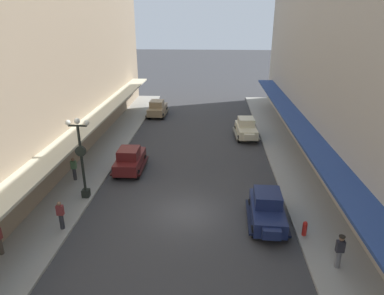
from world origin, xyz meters
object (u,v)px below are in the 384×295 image
at_px(parked_car_3, 130,159).
at_px(pedestrian_2, 74,169).
at_px(parked_car_2, 157,108).
at_px(pedestrian_3, 339,251).
at_px(fire_hydrant, 305,228).
at_px(lamp_post_with_clock, 81,155).
at_px(pedestrian_1, 61,215).
at_px(parked_car_1, 267,208).
at_px(parked_car_0, 246,128).

xyz_separation_m(parked_car_3, pedestrian_2, (-3.42, -2.02, 0.05)).
xyz_separation_m(parked_car_2, pedestrian_3, (12.11, -24.77, 0.07)).
distance_m(parked_car_2, fire_hydrant, 25.03).
relative_size(parked_car_2, lamp_post_with_clock, 0.83).
bearing_deg(pedestrian_1, pedestrian_2, 104.85).
relative_size(parked_car_2, fire_hydrant, 5.23).
relative_size(parked_car_2, pedestrian_3, 2.57).
xyz_separation_m(pedestrian_2, pedestrian_3, (15.25, -7.94, 0.02)).
relative_size(parked_car_1, pedestrian_3, 2.58).
height_order(parked_car_2, pedestrian_1, parked_car_2).
distance_m(parked_car_0, parked_car_1, 14.41).
relative_size(parked_car_0, lamp_post_with_clock, 0.84).
relative_size(parked_car_0, pedestrian_2, 2.63).
xyz_separation_m(pedestrian_1, pedestrian_2, (-1.53, 5.76, 0.00)).
bearing_deg(parked_car_0, fire_hydrant, -83.72).
height_order(parked_car_2, fire_hydrant, parked_car_2).
height_order(parked_car_3, pedestrian_1, parked_car_3).
height_order(parked_car_1, pedestrian_3, parked_car_1).
bearing_deg(pedestrian_1, parked_car_1, 7.25).
relative_size(pedestrian_1, pedestrian_3, 0.98).
height_order(parked_car_0, pedestrian_2, parked_car_0).
bearing_deg(pedestrian_1, parked_car_2, 85.90).
bearing_deg(pedestrian_3, pedestrian_1, 170.97).
xyz_separation_m(parked_car_1, fire_hydrant, (1.79, -1.20, -0.38)).
height_order(parked_car_0, fire_hydrant, parked_car_0).
distance_m(parked_car_0, pedestrian_2, 16.14).
height_order(parked_car_1, lamp_post_with_clock, lamp_post_with_clock).
height_order(parked_car_1, parked_car_2, same).
height_order(fire_hydrant, pedestrian_3, pedestrian_3).
height_order(lamp_post_with_clock, pedestrian_3, lamp_post_with_clock).
distance_m(parked_car_1, lamp_post_with_clock, 11.34).
height_order(parked_car_2, parked_car_3, same).
bearing_deg(pedestrian_2, pedestrian_1, -75.15).
height_order(fire_hydrant, pedestrian_2, pedestrian_2).
height_order(lamp_post_with_clock, fire_hydrant, lamp_post_with_clock).
distance_m(lamp_post_with_clock, pedestrian_2, 3.43).
bearing_deg(pedestrian_1, parked_car_0, 54.93).
relative_size(parked_car_1, pedestrian_1, 2.62).
bearing_deg(fire_hydrant, pedestrian_3, -69.21).
bearing_deg(parked_car_2, fire_hydrant, -63.42).
bearing_deg(parked_car_0, parked_car_1, -90.27).
height_order(parked_car_0, pedestrian_1, parked_car_0).
xyz_separation_m(parked_car_1, pedestrian_1, (-11.03, -1.40, 0.05)).
distance_m(parked_car_0, pedestrian_3, 18.18).
height_order(parked_car_0, pedestrian_3, parked_car_0).
height_order(parked_car_0, lamp_post_with_clock, lamp_post_with_clock).
distance_m(parked_car_3, pedestrian_2, 3.98).
xyz_separation_m(lamp_post_with_clock, pedestrian_1, (-0.07, -3.46, -2.00)).
height_order(parked_car_3, pedestrian_2, parked_car_3).
bearing_deg(parked_car_3, parked_car_0, 41.10).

